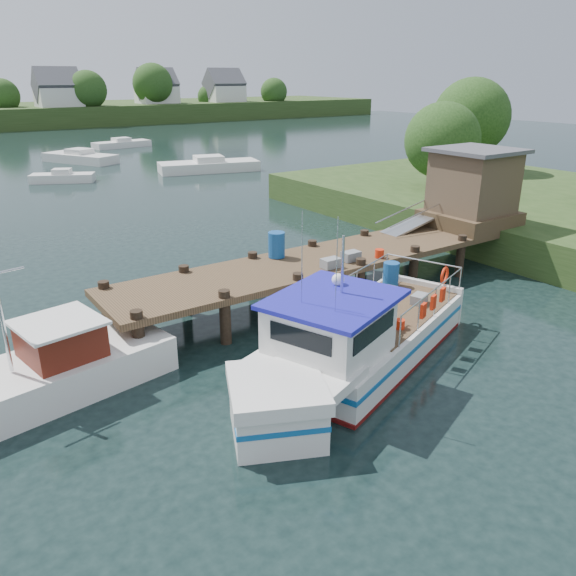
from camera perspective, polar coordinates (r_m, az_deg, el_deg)
ground_plane at (r=18.54m, az=-0.10°, el=-1.78°), size 160.00×160.00×0.00m
dock at (r=22.06m, az=14.05°, el=7.39°), size 16.60×3.00×4.78m
lobster_boat at (r=14.24m, az=6.50°, el=-5.63°), size 9.05×5.28×4.47m
work_boat at (r=14.34m, az=-24.58°, el=-8.34°), size 7.12×3.16×3.72m
moored_far at (r=63.87m, az=-16.53°, el=13.87°), size 6.13×2.71×1.01m
moored_b at (r=43.74m, az=-21.93°, el=10.40°), size 4.50×3.26×0.95m
moored_c at (r=45.91m, az=-8.03°, el=12.21°), size 8.17×4.48×1.22m
moored_d at (r=53.57m, az=-20.37°, el=12.34°), size 5.31×7.25×1.18m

